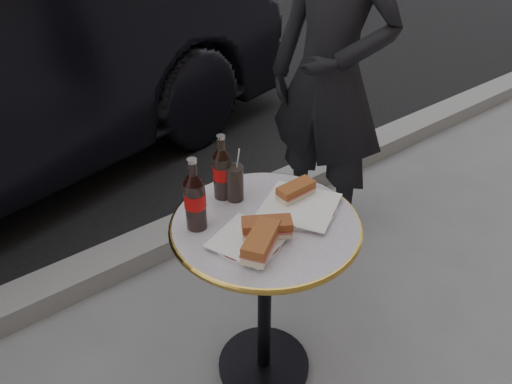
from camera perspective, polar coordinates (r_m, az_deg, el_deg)
ground at (r=2.13m, az=0.88°, el=-19.32°), size 80.00×80.00×0.00m
curb at (r=2.64m, az=-11.55°, el=-5.87°), size 40.00×0.20×0.12m
bistro_table at (r=1.85m, az=0.98°, el=-12.47°), size 0.62×0.62×0.73m
plate_left at (r=1.52m, az=-0.91°, el=-5.66°), size 0.24×0.24×0.01m
plate_right at (r=1.66m, az=4.99°, el=-1.78°), size 0.31×0.31×0.01m
sandwich_left_a at (r=1.46m, az=0.59°, el=-5.81°), size 0.18×0.16×0.06m
sandwich_left_b at (r=1.51m, az=1.26°, el=-4.17°), size 0.17×0.14×0.05m
sandwich_right at (r=1.69m, az=4.58°, el=0.09°), size 0.14×0.07×0.05m
cola_bottle_left at (r=1.52m, az=-7.03°, el=-0.24°), size 0.09×0.09×0.25m
cola_bottle_right at (r=1.66m, az=-3.90°, el=2.88°), size 0.08×0.08×0.24m
cola_glass at (r=1.68m, az=-2.44°, el=1.04°), size 0.06×0.06×0.13m
pedestrian at (r=2.41m, az=8.55°, el=12.91°), size 0.56×0.71×1.72m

